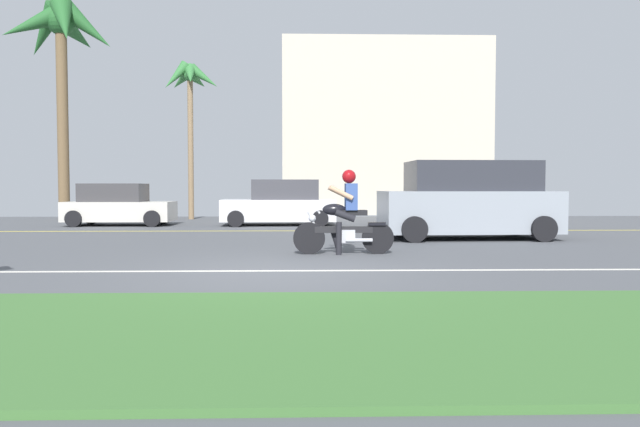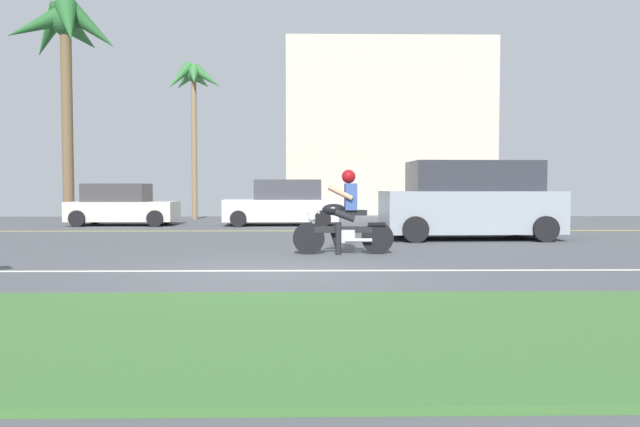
# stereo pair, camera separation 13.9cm
# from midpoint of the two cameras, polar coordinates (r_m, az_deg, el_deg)

# --- Properties ---
(ground) EXTENTS (56.00, 30.00, 0.04)m
(ground) POSITION_cam_midpoint_polar(r_m,az_deg,el_deg) (12.48, -2.92, -3.72)
(ground) COLOR #4C4F54
(grass_median) EXTENTS (56.00, 3.80, 0.06)m
(grass_median) POSITION_cam_midpoint_polar(r_m,az_deg,el_deg) (5.47, -5.49, -11.30)
(grass_median) COLOR #3D6B33
(grass_median) RESTS_ON ground
(lane_line_near) EXTENTS (50.40, 0.12, 0.01)m
(lane_line_near) POSITION_cam_midpoint_polar(r_m,az_deg,el_deg) (9.58, -3.51, -5.48)
(lane_line_near) COLOR silver
(lane_line_near) RESTS_ON ground
(lane_line_far) EXTENTS (50.40, 0.12, 0.01)m
(lane_line_far) POSITION_cam_midpoint_polar(r_m,az_deg,el_deg) (18.29, -2.30, -1.66)
(lane_line_far) COLOR yellow
(lane_line_far) RESTS_ON ground
(motorcyclist) EXTENTS (2.02, 0.66, 1.69)m
(motorcyclist) POSITION_cam_midpoint_polar(r_m,az_deg,el_deg) (11.91, 2.66, -0.48)
(motorcyclist) COLOR black
(motorcyclist) RESTS_ON ground
(suv_nearby) EXTENTS (4.69, 2.26, 2.01)m
(suv_nearby) POSITION_cam_midpoint_polar(r_m,az_deg,el_deg) (15.89, 14.48, 1.13)
(suv_nearby) COLOR #8C939E
(suv_nearby) RESTS_ON ground
(parked_car_0) EXTENTS (3.66, 1.84, 1.47)m
(parked_car_0) POSITION_cam_midpoint_polar(r_m,az_deg,el_deg) (22.08, -18.30, 0.71)
(parked_car_0) COLOR beige
(parked_car_0) RESTS_ON ground
(parked_car_1) EXTENTS (4.03, 2.08, 1.61)m
(parked_car_1) POSITION_cam_midpoint_polar(r_m,az_deg,el_deg) (21.07, -3.37, 0.91)
(parked_car_1) COLOR silver
(parked_car_1) RESTS_ON ground
(parked_car_2) EXTENTS (4.51, 2.14, 1.59)m
(parked_car_2) POSITION_cam_midpoint_polar(r_m,az_deg,el_deg) (21.72, 12.55, 0.88)
(parked_car_2) COLOR #232328
(parked_car_2) RESTS_ON ground
(palm_tree_0) EXTENTS (2.52, 2.67, 6.56)m
(palm_tree_0) POSITION_cam_midpoint_polar(r_m,az_deg,el_deg) (25.89, -11.87, 11.68)
(palm_tree_0) COLOR #846B4C
(palm_tree_0) RESTS_ON ground
(palm_tree_1) EXTENTS (4.70, 4.67, 9.25)m
(palm_tree_1) POSITION_cam_midpoint_polar(r_m,az_deg,el_deg) (28.21, -23.06, 15.05)
(palm_tree_1) COLOR brown
(palm_tree_1) RESTS_ON ground
(building_far) EXTENTS (10.19, 4.00, 8.59)m
(building_far) POSITION_cam_midpoint_polar(r_m,az_deg,el_deg) (30.80, 6.61, 8.01)
(building_far) COLOR beige
(building_far) RESTS_ON ground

